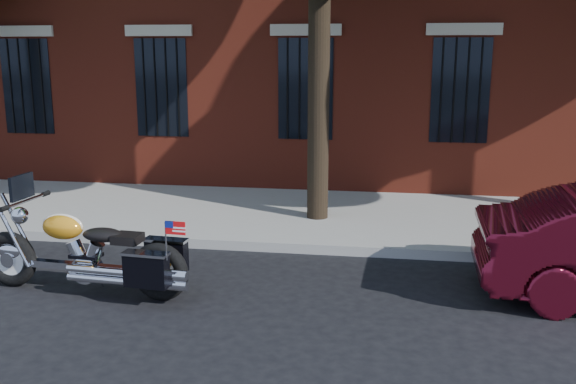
# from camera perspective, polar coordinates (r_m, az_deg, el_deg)

# --- Properties ---
(ground) EXTENTS (120.00, 120.00, 0.00)m
(ground) POSITION_cam_1_polar(r_m,az_deg,el_deg) (8.47, -3.02, -8.08)
(ground) COLOR black
(ground) RESTS_ON ground
(curb) EXTENTS (40.00, 0.16, 0.15)m
(curb) POSITION_cam_1_polar(r_m,az_deg,el_deg) (9.72, -1.34, -4.83)
(curb) COLOR gray
(curb) RESTS_ON ground
(sidewalk) EXTENTS (40.00, 3.60, 0.15)m
(sidewalk) POSITION_cam_1_polar(r_m,az_deg,el_deg) (11.50, 0.34, -2.06)
(sidewalk) COLOR gray
(sidewalk) RESTS_ON ground
(motorcycle) EXTENTS (2.88, 0.95, 1.47)m
(motorcycle) POSITION_cam_1_polar(r_m,az_deg,el_deg) (8.27, -16.97, -5.49)
(motorcycle) COLOR black
(motorcycle) RESTS_ON ground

